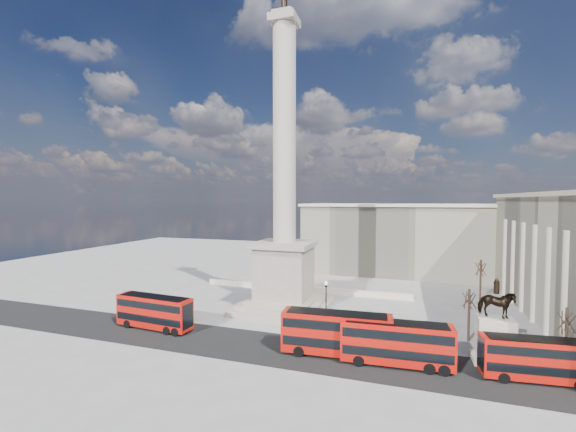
# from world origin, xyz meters

# --- Properties ---
(ground) EXTENTS (180.00, 180.00, 0.00)m
(ground) POSITION_xyz_m (0.00, 0.00, 0.00)
(ground) COLOR #A29F9A
(ground) RESTS_ON ground
(asphalt_road) EXTENTS (120.00, 9.00, 0.01)m
(asphalt_road) POSITION_xyz_m (5.00, -10.00, 0.00)
(asphalt_road) COLOR black
(asphalt_road) RESTS_ON ground
(nelsons_column) EXTENTS (14.00, 14.00, 49.85)m
(nelsons_column) POSITION_xyz_m (0.00, 5.00, 12.92)
(nelsons_column) COLOR #A89B8C
(nelsons_column) RESTS_ON ground
(balustrade_wall) EXTENTS (40.00, 0.60, 1.10)m
(balustrade_wall) POSITION_xyz_m (0.00, 16.00, 0.55)
(balustrade_wall) COLOR beige
(balustrade_wall) RESTS_ON ground
(building_northeast) EXTENTS (51.00, 17.00, 16.60)m
(building_northeast) POSITION_xyz_m (20.00, 40.00, 8.32)
(building_northeast) COLOR #BAB499
(building_northeast) RESTS_ON ground
(red_bus_a) EXTENTS (11.20, 3.29, 4.48)m
(red_bus_a) POSITION_xyz_m (-13.90, -8.97, 2.35)
(red_bus_a) COLOR red
(red_bus_a) RESTS_ON ground
(red_bus_b) EXTENTS (12.30, 3.52, 4.93)m
(red_bus_b) POSITION_xyz_m (11.12, -9.71, 2.58)
(red_bus_b) COLOR red
(red_bus_b) RESTS_ON ground
(red_bus_c) EXTENTS (11.57, 3.30, 4.64)m
(red_bus_c) POSITION_xyz_m (17.49, -10.01, 2.43)
(red_bus_c) COLOR red
(red_bus_c) RESTS_ON ground
(red_bus_d) EXTENTS (10.50, 3.39, 4.18)m
(red_bus_d) POSITION_xyz_m (30.67, -9.24, 2.19)
(red_bus_d) COLOR red
(red_bus_d) RESTS_ON ground
(victorian_lamp) EXTENTS (0.54, 0.54, 6.33)m
(victorian_lamp) POSITION_xyz_m (8.08, -1.13, 3.73)
(victorian_lamp) COLOR black
(victorian_lamp) RESTS_ON ground
(equestrian_statue) EXTENTS (4.44, 3.33, 9.13)m
(equestrian_statue) POSITION_xyz_m (27.55, -6.10, 3.21)
(equestrian_statue) COLOR beige
(equestrian_statue) RESTS_ON ground
(bare_tree_near) EXTENTS (1.64, 1.64, 7.20)m
(bare_tree_near) POSITION_xyz_m (33.49, -7.17, 5.67)
(bare_tree_near) COLOR #332319
(bare_tree_near) RESTS_ON ground
(bare_tree_mid) EXTENTS (1.81, 1.81, 6.87)m
(bare_tree_mid) POSITION_xyz_m (25.90, -0.56, 5.41)
(bare_tree_mid) COLOR #332319
(bare_tree_mid) RESTS_ON ground
(bare_tree_far) EXTENTS (1.91, 1.91, 7.79)m
(bare_tree_far) POSITION_xyz_m (30.67, 17.93, 6.13)
(bare_tree_far) COLOR #332319
(bare_tree_far) RESTS_ON ground
(pedestrian_walking) EXTENTS (0.64, 0.44, 1.67)m
(pedestrian_walking) POSITION_xyz_m (12.30, -6.50, 0.83)
(pedestrian_walking) COLOR #232923
(pedestrian_walking) RESTS_ON ground
(pedestrian_standing) EXTENTS (0.96, 0.88, 1.58)m
(pedestrian_standing) POSITION_xyz_m (22.57, -6.50, 0.79)
(pedestrian_standing) COLOR #232923
(pedestrian_standing) RESTS_ON ground
(pedestrian_crossing) EXTENTS (0.77, 1.23, 1.94)m
(pedestrian_crossing) POSITION_xyz_m (12.37, -6.06, 0.97)
(pedestrian_crossing) COLOR #232923
(pedestrian_crossing) RESTS_ON ground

